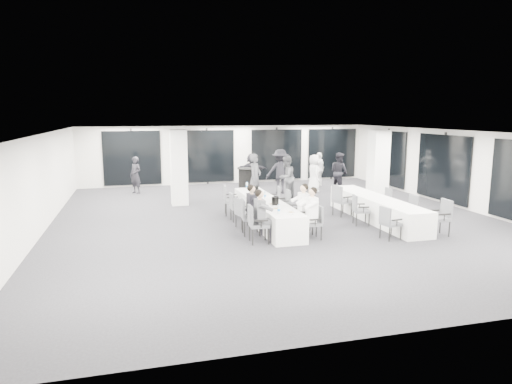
# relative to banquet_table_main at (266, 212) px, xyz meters

# --- Properties ---
(room) EXTENTS (14.04, 16.04, 2.84)m
(room) POSITION_rel_banquet_table_main_xyz_m (1.39, 1.69, 1.01)
(room) COLOR #25242A
(room) RESTS_ON ground
(column_left) EXTENTS (0.60, 0.60, 2.80)m
(column_left) POSITION_rel_banquet_table_main_xyz_m (-2.29, 3.77, 1.02)
(column_left) COLOR white
(column_left) RESTS_ON floor
(column_right) EXTENTS (0.60, 0.60, 2.80)m
(column_right) POSITION_rel_banquet_table_main_xyz_m (4.71, 1.57, 1.02)
(column_right) COLOR white
(column_right) RESTS_ON floor
(banquet_table_main) EXTENTS (0.90, 5.00, 0.75)m
(banquet_table_main) POSITION_rel_banquet_table_main_xyz_m (0.00, 0.00, 0.00)
(banquet_table_main) COLOR white
(banquet_table_main) RESTS_ON floor
(banquet_table_side) EXTENTS (0.90, 5.00, 0.75)m
(banquet_table_side) POSITION_rel_banquet_table_main_xyz_m (3.56, -0.41, 0.00)
(banquet_table_side) COLOR white
(banquet_table_side) RESTS_ON floor
(cocktail_table) EXTENTS (0.84, 0.84, 1.16)m
(cocktail_table) POSITION_rel_banquet_table_main_xyz_m (0.60, 4.84, 0.21)
(cocktail_table) COLOR black
(cocktail_table) RESTS_ON floor
(chair_main_left_near) EXTENTS (0.54, 0.60, 1.01)m
(chair_main_left_near) POSITION_rel_banquet_table_main_xyz_m (-0.84, -1.95, 0.20)
(chair_main_left_near) COLOR #4D5055
(chair_main_left_near) RESTS_ON floor
(chair_main_left_second) EXTENTS (0.56, 0.61, 1.01)m
(chair_main_left_second) POSITION_rel_banquet_table_main_xyz_m (-0.84, -1.08, 0.20)
(chair_main_left_second) COLOR #4D5055
(chair_main_left_second) RESTS_ON floor
(chair_main_left_mid) EXTENTS (0.56, 0.59, 0.92)m
(chair_main_left_mid) POSITION_rel_banquet_table_main_xyz_m (-0.83, -0.32, 0.15)
(chair_main_left_mid) COLOR #4D5055
(chair_main_left_mid) RESTS_ON floor
(chair_main_left_fourth) EXTENTS (0.46, 0.52, 0.91)m
(chair_main_left_fourth) POSITION_rel_banquet_table_main_xyz_m (-0.83, 0.62, 0.14)
(chair_main_left_fourth) COLOR #4D5055
(chair_main_left_fourth) RESTS_ON floor
(chair_main_left_far) EXTENTS (0.57, 0.61, 1.00)m
(chair_main_left_far) POSITION_rel_banquet_table_main_xyz_m (-0.84, 1.56, 0.20)
(chair_main_left_far) COLOR #4D5055
(chair_main_left_far) RESTS_ON floor
(chair_main_right_near) EXTENTS (0.48, 0.53, 0.92)m
(chair_main_right_near) POSITION_rel_banquet_table_main_xyz_m (0.83, -1.98, 0.15)
(chair_main_right_near) COLOR #4D5055
(chair_main_right_near) RESTS_ON floor
(chair_main_right_second) EXTENTS (0.60, 0.64, 1.03)m
(chair_main_right_second) POSITION_rel_banquet_table_main_xyz_m (0.84, -1.34, 0.21)
(chair_main_right_second) COLOR #4D5055
(chair_main_right_second) RESTS_ON floor
(chair_main_right_mid) EXTENTS (0.55, 0.58, 0.90)m
(chair_main_right_mid) POSITION_rel_banquet_table_main_xyz_m (0.83, -0.41, 0.14)
(chair_main_right_mid) COLOR #4D5055
(chair_main_right_mid) RESTS_ON floor
(chair_main_right_fourth) EXTENTS (0.49, 0.54, 0.92)m
(chair_main_right_fourth) POSITION_rel_banquet_table_main_xyz_m (0.83, 0.69, 0.15)
(chair_main_right_fourth) COLOR #4D5055
(chair_main_right_fourth) RESTS_ON floor
(chair_main_right_far) EXTENTS (0.51, 0.55, 0.87)m
(chair_main_right_far) POSITION_rel_banquet_table_main_xyz_m (0.83, 1.69, 0.12)
(chair_main_right_far) COLOR #4D5055
(chair_main_right_far) RESTS_ON floor
(chair_side_left_near) EXTENTS (0.52, 0.56, 0.91)m
(chair_side_left_near) POSITION_rel_banquet_table_main_xyz_m (2.73, -2.56, 0.14)
(chair_side_left_near) COLOR #4D5055
(chair_side_left_near) RESTS_ON floor
(chair_side_left_mid) EXTENTS (0.56, 0.59, 0.93)m
(chair_side_left_mid) POSITION_rel_banquet_table_main_xyz_m (2.73, -0.84, 0.15)
(chair_side_left_mid) COLOR #4D5055
(chair_side_left_mid) RESTS_ON floor
(chair_side_left_far) EXTENTS (0.63, 0.66, 1.03)m
(chair_side_left_far) POSITION_rel_banquet_table_main_xyz_m (2.72, 0.46, 0.22)
(chair_side_left_far) COLOR #4D5055
(chair_side_left_far) RESTS_ON floor
(chair_side_right_near) EXTENTS (0.54, 0.60, 1.02)m
(chair_side_right_near) POSITION_rel_banquet_table_main_xyz_m (4.40, -2.54, 0.21)
(chair_side_right_near) COLOR #4D5055
(chair_side_right_near) RESTS_ON floor
(chair_side_right_mid) EXTENTS (0.49, 0.53, 0.88)m
(chair_side_right_mid) POSITION_rel_banquet_table_main_xyz_m (4.38, -1.05, 0.13)
(chair_side_right_mid) COLOR #4D5055
(chair_side_right_mid) RESTS_ON floor
(chair_side_right_far) EXTENTS (0.45, 0.51, 0.87)m
(chair_side_right_far) POSITION_rel_banquet_table_main_xyz_m (4.38, 0.45, 0.12)
(chair_side_right_far) COLOR #4D5055
(chair_side_right_far) RESTS_ON floor
(seated_guest_a) EXTENTS (0.50, 0.38, 1.44)m
(seated_guest_a) POSITION_rel_banquet_table_main_xyz_m (-0.67, -1.96, 0.44)
(seated_guest_a) COLOR #4E5055
(seated_guest_a) RESTS_ON floor
(seated_guest_b) EXTENTS (0.50, 0.38, 1.44)m
(seated_guest_b) POSITION_rel_banquet_table_main_xyz_m (-0.67, -1.09, 0.44)
(seated_guest_b) COLOR black
(seated_guest_b) RESTS_ON floor
(seated_guest_c) EXTENTS (0.50, 0.38, 1.44)m
(seated_guest_c) POSITION_rel_banquet_table_main_xyz_m (0.67, -1.97, 0.44)
(seated_guest_c) COLOR white
(seated_guest_c) RESTS_ON floor
(seated_guest_d) EXTENTS (0.50, 0.38, 1.44)m
(seated_guest_d) POSITION_rel_banquet_table_main_xyz_m (0.67, -1.33, 0.44)
(seated_guest_d) COLOR white
(seated_guest_d) RESTS_ON floor
(standing_guest_a) EXTENTS (0.96, 0.97, 2.08)m
(standing_guest_a) POSITION_rel_banquet_table_main_xyz_m (0.68, 3.90, 0.66)
(standing_guest_a) COLOR #4E5055
(standing_guest_a) RESTS_ON floor
(standing_guest_b) EXTENTS (1.10, 1.06, 1.97)m
(standing_guest_b) POSITION_rel_banquet_table_main_xyz_m (1.94, 3.82, 0.61)
(standing_guest_b) COLOR #4E5055
(standing_guest_b) RESTS_ON floor
(standing_guest_c) EXTENTS (1.50, 0.96, 2.14)m
(standing_guest_c) POSITION_rel_banquet_table_main_xyz_m (2.11, 5.14, 0.70)
(standing_guest_c) COLOR black
(standing_guest_c) RESTS_ON floor
(standing_guest_d) EXTENTS (1.17, 1.17, 1.80)m
(standing_guest_d) POSITION_rel_banquet_table_main_xyz_m (4.50, 6.57, 0.53)
(standing_guest_d) COLOR white
(standing_guest_d) RESTS_ON floor
(standing_guest_e) EXTENTS (0.64, 0.95, 1.84)m
(standing_guest_e) POSITION_rel_banquet_table_main_xyz_m (3.67, 5.16, 0.55)
(standing_guest_e) COLOR white
(standing_guest_e) RESTS_ON floor
(standing_guest_f) EXTENTS (1.71, 1.17, 1.74)m
(standing_guest_f) POSITION_rel_banquet_table_main_xyz_m (1.42, 7.40, 0.49)
(standing_guest_f) COLOR black
(standing_guest_f) RESTS_ON floor
(standing_guest_g) EXTENTS (0.83, 0.84, 1.79)m
(standing_guest_g) POSITION_rel_banquet_table_main_xyz_m (-3.87, 6.70, 0.52)
(standing_guest_g) COLOR black
(standing_guest_g) RESTS_ON floor
(standing_guest_h) EXTENTS (0.86, 1.08, 1.95)m
(standing_guest_h) POSITION_rel_banquet_table_main_xyz_m (4.74, 4.91, 0.60)
(standing_guest_h) COLOR black
(standing_guest_h) RESTS_ON floor
(ice_bucket_near) EXTENTS (0.21, 0.21, 0.24)m
(ice_bucket_near) POSITION_rel_banquet_table_main_xyz_m (0.06, -0.76, 0.49)
(ice_bucket_near) COLOR black
(ice_bucket_near) RESTS_ON banquet_table_main
(ice_bucket_far) EXTENTS (0.23, 0.23, 0.26)m
(ice_bucket_far) POSITION_rel_banquet_table_main_xyz_m (-0.03, 1.19, 0.51)
(ice_bucket_far) COLOR black
(ice_bucket_far) RESTS_ON banquet_table_main
(water_bottle_a) EXTENTS (0.07, 0.07, 0.23)m
(water_bottle_a) POSITION_rel_banquet_table_main_xyz_m (-0.18, -1.88, 0.49)
(water_bottle_a) COLOR silver
(water_bottle_a) RESTS_ON banquet_table_main
(water_bottle_b) EXTENTS (0.07, 0.07, 0.21)m
(water_bottle_b) POSITION_rel_banquet_table_main_xyz_m (0.05, 0.29, 0.48)
(water_bottle_b) COLOR silver
(water_bottle_b) RESTS_ON banquet_table_main
(water_bottle_c) EXTENTS (0.07, 0.07, 0.23)m
(water_bottle_c) POSITION_rel_banquet_table_main_xyz_m (-0.06, 2.23, 0.49)
(water_bottle_c) COLOR silver
(water_bottle_c) RESTS_ON banquet_table_main
(plate_a) EXTENTS (0.20, 0.20, 0.03)m
(plate_a) POSITION_rel_banquet_table_main_xyz_m (-0.09, -1.30, 0.39)
(plate_a) COLOR white
(plate_a) RESTS_ON banquet_table_main
(plate_b) EXTENTS (0.22, 0.22, 0.03)m
(plate_b) POSITION_rel_banquet_table_main_xyz_m (0.17, -1.88, 0.39)
(plate_b) COLOR white
(plate_b) RESTS_ON banquet_table_main
(plate_c) EXTENTS (0.22, 0.22, 0.03)m
(plate_c) POSITION_rel_banquet_table_main_xyz_m (-0.01, -0.66, 0.39)
(plate_c) COLOR white
(plate_c) RESTS_ON banquet_table_main
(wine_glass) EXTENTS (0.07, 0.07, 0.17)m
(wine_glass) POSITION_rel_banquet_table_main_xyz_m (0.12, -2.13, 0.50)
(wine_glass) COLOR silver
(wine_glass) RESTS_ON banquet_table_main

